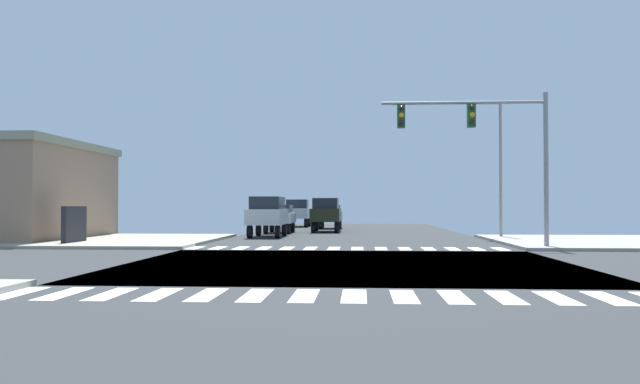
# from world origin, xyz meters

# --- Properties ---
(ground) EXTENTS (90.00, 90.00, 0.05)m
(ground) POSITION_xyz_m (0.00, 0.00, -0.03)
(ground) COLOR #2D2F31
(sidewalk_corner_ne) EXTENTS (12.00, 12.00, 0.14)m
(sidewalk_corner_ne) POSITION_xyz_m (13.00, 12.00, 0.07)
(sidewalk_corner_ne) COLOR gray
(sidewalk_corner_ne) RESTS_ON ground
(sidewalk_corner_nw) EXTENTS (12.00, 12.00, 0.14)m
(sidewalk_corner_nw) POSITION_xyz_m (-13.00, 12.00, 0.07)
(sidewalk_corner_nw) COLOR gray
(sidewalk_corner_nw) RESTS_ON ground
(crosswalk_near) EXTENTS (13.50, 2.00, 0.01)m
(crosswalk_near) POSITION_xyz_m (-0.25, -7.30, 0.00)
(crosswalk_near) COLOR white
(crosswalk_near) RESTS_ON ground
(crosswalk_far) EXTENTS (13.50, 2.00, 0.01)m
(crosswalk_far) POSITION_xyz_m (-0.25, 7.30, 0.00)
(crosswalk_far) COLOR white
(crosswalk_far) RESTS_ON ground
(traffic_signal_mast) EXTENTS (6.97, 0.55, 6.59)m
(traffic_signal_mast) POSITION_xyz_m (5.48, 7.34, 4.88)
(traffic_signal_mast) COLOR gray
(traffic_signal_mast) RESTS_ON ground
(street_lamp) EXTENTS (1.78, 0.32, 7.57)m
(street_lamp) POSITION_xyz_m (7.85, 15.92, 4.56)
(street_lamp) COLOR gray
(street_lamp) RESTS_ON ground
(sedan_nearside_1) EXTENTS (1.80, 4.30, 1.88)m
(sedan_nearside_1) POSITION_xyz_m (-5.00, 22.78, 1.12)
(sedan_nearside_1) COLOR black
(sedan_nearside_1) RESTS_ON ground
(sedan_farside_2) EXTENTS (1.80, 4.30, 1.88)m
(sedan_farside_2) POSITION_xyz_m (-2.00, 31.17, 1.12)
(sedan_farside_2) COLOR black
(sedan_farside_2) RESTS_ON ground
(suv_queued_1) EXTENTS (1.96, 4.60, 2.34)m
(suv_queued_1) POSITION_xyz_m (-5.00, 17.16, 1.39)
(suv_queued_1) COLOR black
(suv_queued_1) RESTS_ON ground
(suv_leading_2) EXTENTS (1.96, 4.60, 2.34)m
(suv_leading_2) POSITION_xyz_m (-2.00, 24.69, 1.39)
(suv_leading_2) COLOR black
(suv_leading_2) RESTS_ON ground
(pickup_trailing_1) EXTENTS (2.00, 5.10, 2.35)m
(pickup_trailing_1) POSITION_xyz_m (-5.00, 35.78, 1.29)
(pickup_trailing_1) COLOR black
(pickup_trailing_1) RESTS_ON ground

